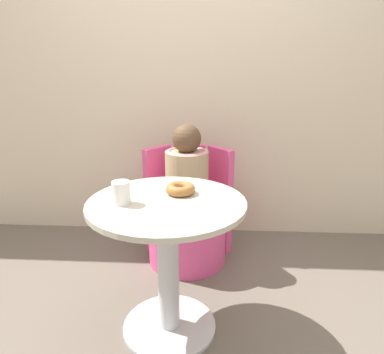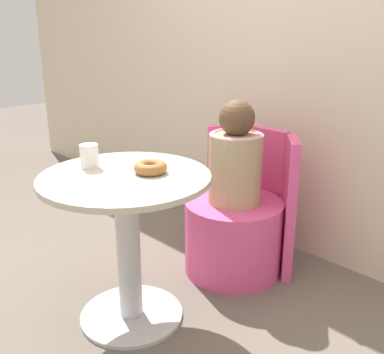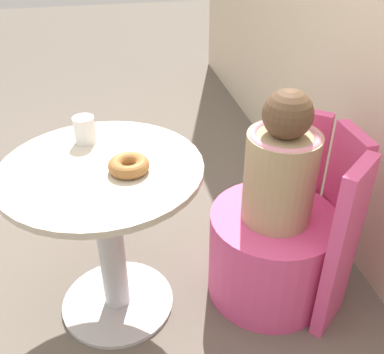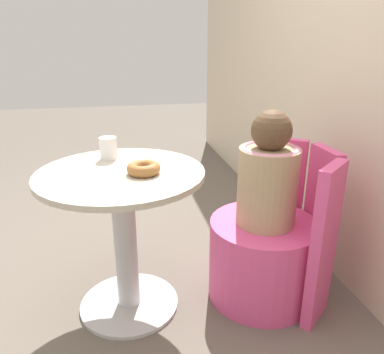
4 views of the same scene
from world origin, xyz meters
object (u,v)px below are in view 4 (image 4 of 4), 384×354
(round_table, at_px, (124,218))
(child_figure, at_px, (268,175))
(donut, at_px, (144,168))
(cup, at_px, (108,148))
(tub_chair, at_px, (262,259))

(round_table, xyz_separation_m, child_figure, (0.04, 0.66, 0.17))
(donut, distance_m, cup, 0.28)
(donut, bearing_deg, cup, -150.01)
(round_table, bearing_deg, donut, 61.56)
(tub_chair, relative_size, donut, 3.70)
(round_table, height_order, child_figure, child_figure)
(tub_chair, relative_size, child_figure, 0.97)
(tub_chair, bearing_deg, child_figure, 0.00)
(child_figure, bearing_deg, round_table, -93.87)
(child_figure, bearing_deg, tub_chair, 180.00)
(child_figure, relative_size, donut, 3.81)
(round_table, xyz_separation_m, cup, (-0.19, -0.05, 0.27))
(cup, bearing_deg, round_table, 13.44)
(donut, relative_size, cup, 1.37)
(donut, bearing_deg, round_table, -118.44)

